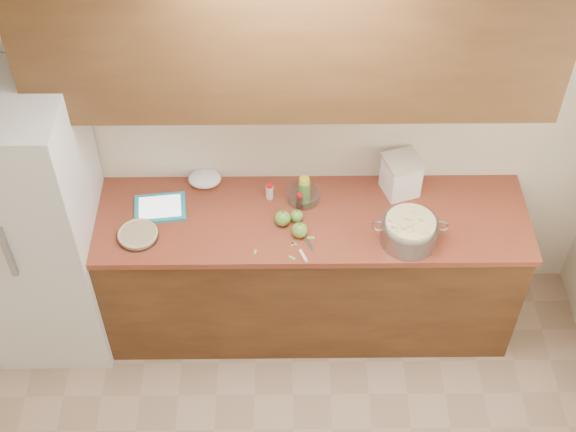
{
  "coord_description": "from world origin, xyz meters",
  "views": [
    {
      "loc": [
        -0.05,
        -1.57,
        4.16
      ],
      "look_at": [
        -0.02,
        1.43,
        0.98
      ],
      "focal_mm": 50.0,
      "sensor_mm": 36.0,
      "label": 1
    }
  ],
  "objects_px": {
    "flour_canister": "(401,175)",
    "tablet": "(160,208)",
    "pie": "(138,235)",
    "colander": "(409,231)"
  },
  "relations": [
    {
      "from": "pie",
      "to": "tablet",
      "type": "xyz_separation_m",
      "value": [
        0.1,
        0.21,
        -0.01
      ]
    },
    {
      "from": "colander",
      "to": "tablet",
      "type": "xyz_separation_m",
      "value": [
        -1.36,
        0.25,
        -0.06
      ]
    },
    {
      "from": "colander",
      "to": "flour_canister",
      "type": "bearing_deg",
      "value": 91.29
    },
    {
      "from": "pie",
      "to": "flour_canister",
      "type": "distance_m",
      "value": 1.5
    },
    {
      "from": "pie",
      "to": "colander",
      "type": "xyz_separation_m",
      "value": [
        1.46,
        -0.04,
        0.05
      ]
    },
    {
      "from": "colander",
      "to": "tablet",
      "type": "height_order",
      "value": "colander"
    },
    {
      "from": "tablet",
      "to": "flour_canister",
      "type": "bearing_deg",
      "value": -0.89
    },
    {
      "from": "flour_canister",
      "to": "tablet",
      "type": "xyz_separation_m",
      "value": [
        -1.35,
        -0.14,
        -0.11
      ]
    },
    {
      "from": "flour_canister",
      "to": "tablet",
      "type": "relative_size",
      "value": 0.8
    },
    {
      "from": "pie",
      "to": "tablet",
      "type": "bearing_deg",
      "value": 64.99
    }
  ]
}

